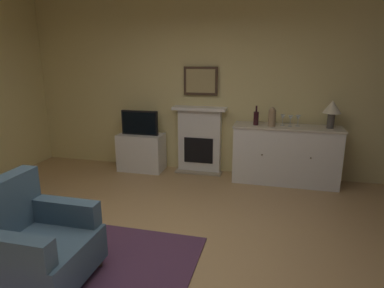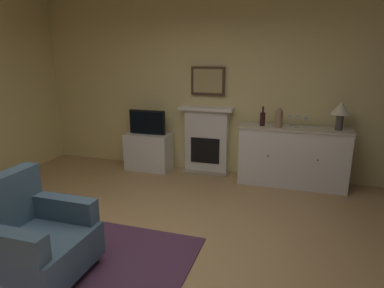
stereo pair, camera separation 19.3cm
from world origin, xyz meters
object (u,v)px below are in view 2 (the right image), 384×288
object	(u,v)px
sideboard_cabinet	(292,156)
table_lamp	(341,110)
tv_cabinet	(149,151)
framed_picture	(208,81)
wine_glass_left	(290,118)
vase_decorative	(279,118)
fireplace_unit	(206,140)
wine_bottle	(263,119)
armchair	(32,238)
tv_set	(147,122)
wine_glass_right	(306,119)
wine_glass_center	(298,119)

from	to	relation	value
sideboard_cabinet	table_lamp	world-z (taller)	table_lamp
tv_cabinet	framed_picture	bearing A→B (deg)	12.01
wine_glass_left	vase_decorative	distance (m)	0.18
fireplace_unit	wine_bottle	size ratio (longest dim) A/B	3.79
framed_picture	wine_glass_left	xyz separation A→B (m)	(1.30, -0.19, -0.50)
wine_bottle	wine_glass_left	size ratio (longest dim) A/B	1.76
armchair	wine_glass_left	bearing A→B (deg)	55.94
wine_glass_left	tv_set	bearing A→B (deg)	-178.98
framed_picture	armchair	size ratio (longest dim) A/B	0.60
wine_glass_left	sideboard_cabinet	bearing A→B (deg)	-22.54
armchair	sideboard_cabinet	bearing A→B (deg)	54.63
wine_glass_left	armchair	xyz separation A→B (m)	(-2.01, -2.98, -0.63)
fireplace_unit	wine_glass_right	xyz separation A→B (m)	(1.52, -0.15, 0.46)
vase_decorative	wine_bottle	bearing A→B (deg)	174.63
table_lamp	tv_set	distance (m)	2.96
table_lamp	wine_glass_right	size ratio (longest dim) A/B	2.42
wine_glass_right	wine_bottle	bearing A→B (deg)	-174.62
wine_glass_right	tv_set	distance (m)	2.50
framed_picture	wine_glass_center	xyz separation A→B (m)	(1.41, -0.24, -0.50)
tv_set	wine_glass_right	bearing A→B (deg)	0.86
wine_glass_center	sideboard_cabinet	bearing A→B (deg)	155.80
fireplace_unit	wine_glass_right	distance (m)	1.59
wine_bottle	wine_glass_center	distance (m)	0.50
table_lamp	tv_set	xyz separation A→B (m)	(-2.94, -0.01, -0.34)
fireplace_unit	armchair	world-z (taller)	fireplace_unit
tv_set	wine_glass_center	bearing A→B (deg)	-0.15
wine_glass_left	vase_decorative	world-z (taller)	vase_decorative
framed_picture	armchair	xyz separation A→B (m)	(-0.72, -3.17, -1.12)
table_lamp	wine_bottle	distance (m)	1.07
wine_glass_left	vase_decorative	bearing A→B (deg)	-152.07
sideboard_cabinet	wine_glass_right	bearing A→B (deg)	11.52
wine_glass_right	table_lamp	bearing A→B (deg)	-3.72
vase_decorative	armchair	world-z (taller)	vase_decorative
wine_bottle	wine_glass_left	distance (m)	0.39
wine_glass_right	tv_cabinet	distance (m)	2.59
tv_cabinet	table_lamp	bearing A→B (deg)	-0.29
sideboard_cabinet	table_lamp	xyz separation A→B (m)	(0.59, 0.00, 0.72)
vase_decorative	tv_set	distance (m)	2.13
wine_glass_left	tv_set	size ratio (longest dim) A/B	0.27
fireplace_unit	wine_glass_center	bearing A→B (deg)	-7.76
tv_cabinet	wine_bottle	bearing A→B (deg)	-1.31
fireplace_unit	armchair	xyz separation A→B (m)	(-0.72, -3.12, -0.17)
wine_glass_center	vase_decorative	size ratio (longest dim) A/B	0.59
sideboard_cabinet	vase_decorative	size ratio (longest dim) A/B	5.62
armchair	wine_glass_center	bearing A→B (deg)	54.08
wine_bottle	table_lamp	bearing A→B (deg)	1.53
fireplace_unit	framed_picture	size ratio (longest dim) A/B	2.00
fireplace_unit	framed_picture	world-z (taller)	framed_picture
wine_glass_left	vase_decorative	xyz separation A→B (m)	(-0.15, -0.08, 0.02)
fireplace_unit	vase_decorative	distance (m)	1.26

